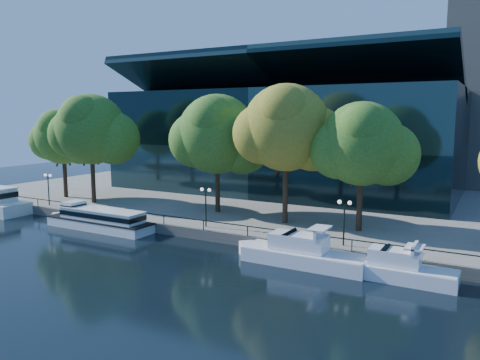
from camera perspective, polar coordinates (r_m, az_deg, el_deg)
The scene contains 15 objects.
ground at distance 44.78m, azimuth -6.78°, elevation -8.16°, with size 160.00×160.00×0.00m, color black.
promenade at distance 76.44m, azimuth 9.46°, elevation -1.17°, with size 90.00×67.08×1.00m.
railing at distance 46.88m, azimuth -4.48°, elevation -4.96°, with size 88.20×0.08×0.99m.
convention_building at distance 72.85m, azimuth 5.40°, elevation 4.80°, with size 50.00×24.57×21.43m.
tour_boat at distance 53.70m, azimuth -17.05°, elevation -4.49°, with size 14.46×3.23×2.74m.
cruiser_near at distance 39.60m, azimuth 7.24°, elevation -8.73°, with size 11.59×2.99×3.36m.
cruiser_far at distance 37.69m, azimuth 18.32°, elevation -10.09°, with size 9.16×2.54×2.99m.
tree_0 at distance 69.28m, azimuth -20.71°, elevation 4.85°, with size 9.63×7.90×12.34m.
tree_1 at distance 63.43m, azimuth -17.63°, elevation 5.74°, with size 11.38×9.33×14.14m.
tree_2 at distance 54.50m, azimuth -2.65°, elevation 5.39°, with size 11.62×9.53×13.84m.
tree_3 at distance 48.94m, azimuth 5.82°, elevation 6.15°, with size 11.39×9.34×14.65m.
tree_4 at distance 46.80m, azimuth 14.79°, elevation 4.07°, with size 10.23×8.39×12.71m.
lamp_0 at distance 64.03m, azimuth -22.35°, elevation -0.23°, with size 1.26×0.36×4.03m.
lamp_1 at distance 47.79m, azimuth -4.20°, elevation -2.21°, with size 1.26×0.36×4.03m.
lamp_2 at distance 41.73m, azimuth 12.60°, elevation -3.85°, with size 1.26×0.36×4.03m.
Camera 1 is at (25.49, -34.72, 12.26)m, focal length 35.00 mm.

